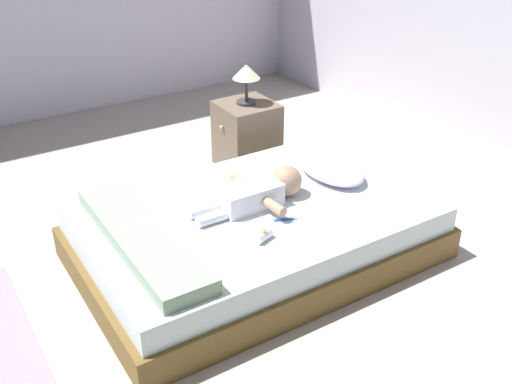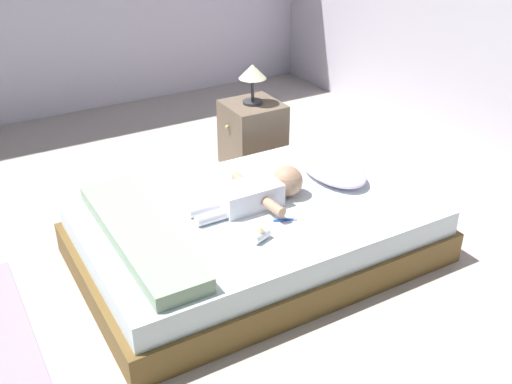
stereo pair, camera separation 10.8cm
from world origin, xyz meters
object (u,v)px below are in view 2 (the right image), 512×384
at_px(pillow, 333,169).
at_px(nightstand, 253,135).
at_px(bed, 256,232).
at_px(lamp, 253,75).
at_px(toothbrush, 285,219).
at_px(baby_bottle, 260,235).
at_px(baby, 260,192).

distance_m(pillow, nightstand, 0.99).
relative_size(bed, pillow, 3.81).
relative_size(pillow, lamp, 1.80).
xyz_separation_m(toothbrush, baby_bottle, (0.10, -0.22, 0.03)).
distance_m(pillow, toothbrush, 0.62).
height_order(nightstand, baby_bottle, nightstand).
xyz_separation_m(bed, baby, (-0.03, 0.04, 0.25)).
xyz_separation_m(nightstand, lamp, (0.00, 0.00, 0.48)).
relative_size(bed, lamp, 6.87).
height_order(bed, nightstand, nightstand).
relative_size(baby, toothbrush, 5.81).
bearing_deg(nightstand, pillow, 1.01).
distance_m(pillow, baby_bottle, 0.86).
relative_size(nightstand, lamp, 1.73).
height_order(baby, nightstand, baby).
relative_size(pillow, nightstand, 1.04).
bearing_deg(nightstand, toothbrush, -22.30).
bearing_deg(bed, toothbrush, 17.49).
distance_m(bed, pillow, 0.66).
relative_size(baby, lamp, 2.41).
distance_m(bed, nightstand, 1.23).
relative_size(bed, nightstand, 3.97).
bearing_deg(baby, bed, -52.46).
bearing_deg(lamp, pillow, 1.01).
xyz_separation_m(toothbrush, lamp, (-1.28, 0.53, 0.39)).
height_order(toothbrush, nightstand, nightstand).
distance_m(baby, lamp, 1.22).
xyz_separation_m(nightstand, baby_bottle, (1.38, -0.75, 0.11)).
relative_size(bed, toothbrush, 16.59).
bearing_deg(pillow, nightstand, -178.99).
height_order(baby, lamp, lamp).
bearing_deg(baby, pillow, 95.74).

